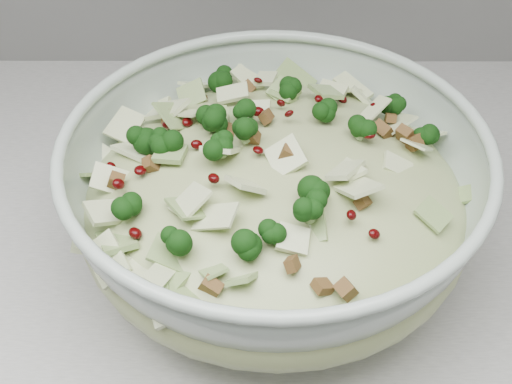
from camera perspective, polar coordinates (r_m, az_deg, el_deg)
mixing_bowl at (r=0.65m, az=1.47°, el=-0.90°), size 0.47×0.47×0.15m
salad at (r=0.64m, az=1.51°, el=0.72°), size 0.46×0.46×0.15m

